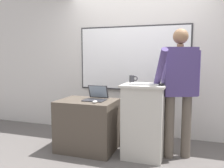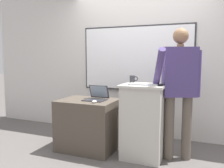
{
  "view_description": "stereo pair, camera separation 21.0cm",
  "coord_description": "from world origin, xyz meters",
  "px_view_note": "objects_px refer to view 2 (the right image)",
  "views": [
    {
      "loc": [
        0.91,
        -2.86,
        1.38
      ],
      "look_at": [
        -0.17,
        0.35,
        1.0
      ],
      "focal_mm": 38.0,
      "sensor_mm": 36.0,
      "label": 1
    },
    {
      "loc": [
        1.11,
        -2.78,
        1.38
      ],
      "look_at": [
        -0.17,
        0.35,
        1.0
      ],
      "focal_mm": 38.0,
      "sensor_mm": 36.0,
      "label": 2
    }
  ],
  "objects_px": {
    "computer_mouse_by_laptop": "(94,102)",
    "coffee_mug": "(133,79)",
    "laptop": "(97,96)",
    "wireless_keyboard": "(144,84)",
    "computer_mouse_by_keyboard": "(161,85)",
    "person_presenter": "(179,85)",
    "side_desk": "(88,125)",
    "lectern_podium": "(143,121)"
  },
  "relations": [
    {
      "from": "person_presenter",
      "to": "wireless_keyboard",
      "type": "height_order",
      "value": "person_presenter"
    },
    {
      "from": "laptop",
      "to": "computer_mouse_by_keyboard",
      "type": "height_order",
      "value": "computer_mouse_by_keyboard"
    },
    {
      "from": "wireless_keyboard",
      "to": "person_presenter",
      "type": "bearing_deg",
      "value": 22.87
    },
    {
      "from": "laptop",
      "to": "coffee_mug",
      "type": "bearing_deg",
      "value": 16.45
    },
    {
      "from": "computer_mouse_by_laptop",
      "to": "coffee_mug",
      "type": "distance_m",
      "value": 0.65
    },
    {
      "from": "side_desk",
      "to": "person_presenter",
      "type": "distance_m",
      "value": 1.45
    },
    {
      "from": "person_presenter",
      "to": "wireless_keyboard",
      "type": "xyz_separation_m",
      "value": [
        -0.43,
        -0.18,
        0.01
      ]
    },
    {
      "from": "wireless_keyboard",
      "to": "coffee_mug",
      "type": "height_order",
      "value": "coffee_mug"
    },
    {
      "from": "computer_mouse_by_laptop",
      "to": "computer_mouse_by_keyboard",
      "type": "distance_m",
      "value": 0.94
    },
    {
      "from": "computer_mouse_by_keyboard",
      "to": "coffee_mug",
      "type": "distance_m",
      "value": 0.54
    },
    {
      "from": "person_presenter",
      "to": "computer_mouse_by_laptop",
      "type": "height_order",
      "value": "person_presenter"
    },
    {
      "from": "person_presenter",
      "to": "laptop",
      "type": "relative_size",
      "value": 5.6
    },
    {
      "from": "wireless_keyboard",
      "to": "coffee_mug",
      "type": "distance_m",
      "value": 0.35
    },
    {
      "from": "lectern_podium",
      "to": "computer_mouse_by_keyboard",
      "type": "bearing_deg",
      "value": -17.87
    },
    {
      "from": "wireless_keyboard",
      "to": "lectern_podium",
      "type": "bearing_deg",
      "value": 102.53
    },
    {
      "from": "computer_mouse_by_keyboard",
      "to": "person_presenter",
      "type": "bearing_deg",
      "value": 43.67
    },
    {
      "from": "side_desk",
      "to": "wireless_keyboard",
      "type": "height_order",
      "value": "wireless_keyboard"
    },
    {
      "from": "person_presenter",
      "to": "computer_mouse_by_keyboard",
      "type": "xyz_separation_m",
      "value": [
        -0.2,
        -0.2,
        0.01
      ]
    },
    {
      "from": "wireless_keyboard",
      "to": "coffee_mug",
      "type": "relative_size",
      "value": 3.07
    },
    {
      "from": "person_presenter",
      "to": "computer_mouse_by_laptop",
      "type": "relative_size",
      "value": 17.61
    },
    {
      "from": "laptop",
      "to": "wireless_keyboard",
      "type": "distance_m",
      "value": 0.78
    },
    {
      "from": "side_desk",
      "to": "laptop",
      "type": "height_order",
      "value": "laptop"
    },
    {
      "from": "person_presenter",
      "to": "coffee_mug",
      "type": "distance_m",
      "value": 0.67
    },
    {
      "from": "wireless_keyboard",
      "to": "computer_mouse_by_keyboard",
      "type": "xyz_separation_m",
      "value": [
        0.23,
        -0.01,
        0.01
      ]
    },
    {
      "from": "laptop",
      "to": "computer_mouse_by_laptop",
      "type": "xyz_separation_m",
      "value": [
        0.08,
        -0.24,
        -0.04
      ]
    },
    {
      "from": "person_presenter",
      "to": "computer_mouse_by_keyboard",
      "type": "height_order",
      "value": "person_presenter"
    },
    {
      "from": "lectern_podium",
      "to": "wireless_keyboard",
      "type": "relative_size",
      "value": 2.63
    },
    {
      "from": "laptop",
      "to": "computer_mouse_by_laptop",
      "type": "height_order",
      "value": "laptop"
    },
    {
      "from": "lectern_podium",
      "to": "computer_mouse_by_laptop",
      "type": "distance_m",
      "value": 0.73
    },
    {
      "from": "computer_mouse_by_keyboard",
      "to": "computer_mouse_by_laptop",
      "type": "bearing_deg",
      "value": -172.95
    },
    {
      "from": "coffee_mug",
      "to": "computer_mouse_by_keyboard",
      "type": "bearing_deg",
      "value": -30.71
    },
    {
      "from": "side_desk",
      "to": "computer_mouse_by_laptop",
      "type": "xyz_separation_m",
      "value": [
        0.19,
        -0.17,
        0.4
      ]
    },
    {
      "from": "side_desk",
      "to": "person_presenter",
      "type": "bearing_deg",
      "value": 6.09
    },
    {
      "from": "laptop",
      "to": "side_desk",
      "type": "bearing_deg",
      "value": -150.01
    },
    {
      "from": "lectern_podium",
      "to": "side_desk",
      "type": "distance_m",
      "value": 0.86
    },
    {
      "from": "lectern_podium",
      "to": "side_desk",
      "type": "xyz_separation_m",
      "value": [
        -0.84,
        -0.02,
        -0.13
      ]
    },
    {
      "from": "laptop",
      "to": "wireless_keyboard",
      "type": "relative_size",
      "value": 0.81
    },
    {
      "from": "side_desk",
      "to": "person_presenter",
      "type": "height_order",
      "value": "person_presenter"
    },
    {
      "from": "computer_mouse_by_laptop",
      "to": "coffee_mug",
      "type": "bearing_deg",
      "value": 41.73
    },
    {
      "from": "lectern_podium",
      "to": "laptop",
      "type": "distance_m",
      "value": 0.79
    },
    {
      "from": "lectern_podium",
      "to": "side_desk",
      "type": "bearing_deg",
      "value": -178.58
    },
    {
      "from": "lectern_podium",
      "to": "coffee_mug",
      "type": "bearing_deg",
      "value": 138.17
    }
  ]
}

